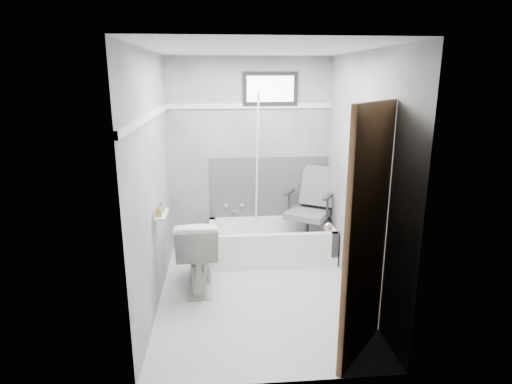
{
  "coord_description": "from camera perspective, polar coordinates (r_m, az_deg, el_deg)",
  "views": [
    {
      "loc": [
        -0.37,
        -3.93,
        2.17
      ],
      "look_at": [
        0.0,
        0.35,
        1.0
      ],
      "focal_mm": 30.0,
      "sensor_mm": 36.0,
      "label": 1
    }
  ],
  "objects": [
    {
      "name": "bathtub",
      "position": [
        5.27,
        1.97,
        -6.59
      ],
      "size": [
        1.5,
        0.7,
        0.42
      ],
      "primitive_type": null,
      "color": "white",
      "rests_on": "floor"
    },
    {
      "name": "soap_bottle_a",
      "position": [
        4.05,
        -12.82,
        -2.46
      ],
      "size": [
        0.06,
        0.06,
        0.11
      ],
      "primitive_type": "imported",
      "rotation": [
        0.0,
        0.0,
        -0.16
      ],
      "color": "#9A884D",
      "rests_on": "shelf"
    },
    {
      "name": "trim_back",
      "position": [
        5.24,
        -0.89,
        11.4
      ],
      "size": [
        2.0,
        0.02,
        0.06
      ],
      "primitive_type": "cube",
      "color": "white",
      "rests_on": "wall_back"
    },
    {
      "name": "soap_bottle_b",
      "position": [
        4.18,
        -12.56,
        -1.96
      ],
      "size": [
        0.09,
        0.09,
        0.09
      ],
      "primitive_type": "imported",
      "rotation": [
        0.0,
        0.0,
        0.34
      ],
      "color": "slate",
      "rests_on": "shelf"
    },
    {
      "name": "trim_left",
      "position": [
        4.0,
        -14.02,
        9.77
      ],
      "size": [
        0.02,
        2.6,
        0.06
      ],
      "primitive_type": "cube",
      "color": "white",
      "rests_on": "wall_left"
    },
    {
      "name": "backerboard",
      "position": [
        5.43,
        1.79,
        0.62
      ],
      "size": [
        1.5,
        0.02,
        0.78
      ],
      "primitive_type": "cube",
      "color": "#4C4C4F",
      "rests_on": "wall_back"
    },
    {
      "name": "wall_left",
      "position": [
        4.1,
        -13.65,
        1.11
      ],
      "size": [
        0.02,
        2.6,
        2.4
      ],
      "primitive_type": "cube",
      "color": "slate",
      "rests_on": "floor"
    },
    {
      "name": "wall_right",
      "position": [
        4.27,
        13.9,
        1.66
      ],
      "size": [
        0.02,
        2.6,
        2.4
      ],
      "primitive_type": "cube",
      "color": "slate",
      "rests_on": "floor"
    },
    {
      "name": "office_chair",
      "position": [
        5.26,
        6.9,
        -2.16
      ],
      "size": [
        0.77,
        0.77,
        0.98
      ],
      "primitive_type": null,
      "rotation": [
        0.0,
        0.0,
        -0.55
      ],
      "color": "slate",
      "rests_on": "bathtub"
    },
    {
      "name": "window",
      "position": [
        5.25,
        1.9,
        13.59
      ],
      "size": [
        0.66,
        0.04,
        0.4
      ],
      "primitive_type": null,
      "color": "black",
      "rests_on": "wall_back"
    },
    {
      "name": "ceiling",
      "position": [
        3.95,
        0.45,
        18.57
      ],
      "size": [
        2.6,
        2.6,
        0.0
      ],
      "primitive_type": "plane",
      "rotation": [
        3.14,
        0.0,
        0.0
      ],
      "color": "silver",
      "rests_on": "floor"
    },
    {
      "name": "shelf",
      "position": [
        4.14,
        -12.48,
        -2.98
      ],
      "size": [
        0.1,
        0.32,
        0.02
      ],
      "primitive_type": "cube",
      "color": "silver",
      "rests_on": "wall_left"
    },
    {
      "name": "faucet",
      "position": [
        5.45,
        -2.92,
        -2.08
      ],
      "size": [
        0.26,
        0.1,
        0.16
      ],
      "primitive_type": null,
      "color": "silver",
      "rests_on": "wall_back"
    },
    {
      "name": "wall_front",
      "position": [
        2.83,
        2.85,
        -4.84
      ],
      "size": [
        2.0,
        0.02,
        2.4
      ],
      "primitive_type": "cube",
      "color": "slate",
      "rests_on": "floor"
    },
    {
      "name": "pole",
      "position": [
        5.13,
        0.13,
        2.63
      ],
      "size": [
        0.02,
        0.43,
        1.91
      ],
      "primitive_type": "cylinder",
      "rotation": [
        0.21,
        0.0,
        0.0
      ],
      "color": "white",
      "rests_on": "bathtub"
    },
    {
      "name": "toilet",
      "position": [
        4.54,
        -7.77,
        -8.03
      ],
      "size": [
        0.47,
        0.8,
        0.77
      ],
      "primitive_type": "imported",
      "rotation": [
        0.0,
        0.0,
        3.18
      ],
      "color": "white",
      "rests_on": "floor"
    },
    {
      "name": "floor",
      "position": [
        4.5,
        0.39,
        -13.56
      ],
      "size": [
        2.6,
        2.6,
        0.0
      ],
      "primitive_type": "plane",
      "color": "white",
      "rests_on": "ground"
    },
    {
      "name": "door",
      "position": [
        3.19,
        20.6,
        -7.27
      ],
      "size": [
        0.78,
        0.78,
        2.0
      ],
      "primitive_type": null,
      "color": "brown",
      "rests_on": "floor"
    },
    {
      "name": "wall_back",
      "position": [
        5.33,
        -0.87,
        4.75
      ],
      "size": [
        2.0,
        0.02,
        2.4
      ],
      "primitive_type": "cube",
      "color": "slate",
      "rests_on": "floor"
    }
  ]
}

